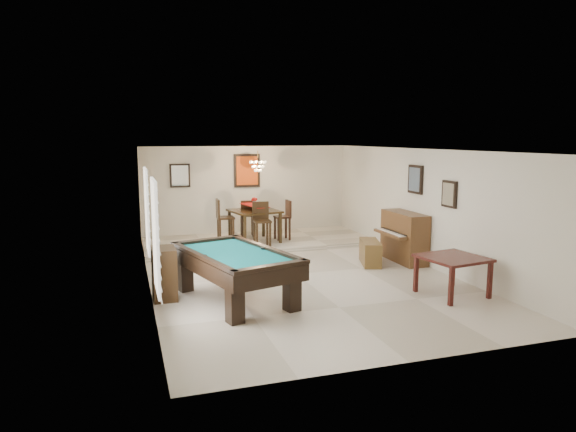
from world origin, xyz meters
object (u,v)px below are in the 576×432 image
chandelier (258,162)px  dining_chair_east (282,220)px  dining_table (255,224)px  dining_chair_south (262,225)px  flower_vase (254,201)px  dining_chair_north (247,218)px  upright_piano (399,237)px  pool_table (235,277)px  dining_chair_west (226,221)px  square_table (452,276)px  piano_bench (370,253)px  apothecary_chest (164,273)px

chandelier → dining_chair_east: bearing=-14.3°
dining_table → dining_chair_south: size_ratio=1.03×
flower_vase → dining_chair_north: (-0.01, 0.78, -0.56)m
upright_piano → chandelier: 4.21m
pool_table → dining_chair_west: dining_chair_west is taller
square_table → flower_vase: 5.83m
dining_chair_north → chandelier: size_ratio=1.70×
upright_piano → piano_bench: bearing=-178.9°
chandelier → pool_table: bearing=-109.4°
flower_vase → dining_chair_south: flower_vase is taller
pool_table → dining_table: size_ratio=2.20×
upright_piano → chandelier: size_ratio=2.29×
chandelier → dining_chair_south: bearing=-98.6°
dining_chair_west → square_table: bearing=-147.1°
upright_piano → dining_chair_west: dining_chair_west is taller
piano_bench → dining_chair_west: (-2.78, 2.72, 0.43)m
square_table → apothecary_chest: size_ratio=1.12×
apothecary_chest → dining_chair_south: (2.64, 3.15, 0.22)m
dining_chair_east → piano_bench: bearing=23.5°
upright_piano → piano_bench: 0.80m
dining_chair_west → upright_piano: bearing=-125.7°
dining_chair_north → chandelier: bearing=113.1°
square_table → dining_chair_east: 5.52m
pool_table → flower_vase: 4.63m
apothecary_chest → flower_vase: flower_vase is taller
flower_vase → dining_chair_west: flower_vase is taller
flower_vase → dining_chair_east: size_ratio=0.21×
square_table → piano_bench: bearing=98.4°
pool_table → piano_bench: (3.45, 1.61, -0.16)m
flower_vase → chandelier: bearing=49.9°
pool_table → dining_table: dining_table is taller
dining_table → dining_chair_north: bearing=90.9°
piano_bench → dining_chair_south: size_ratio=0.86×
dining_chair_north → dining_chair_east: bearing=143.8°
dining_chair_south → dining_chair_north: dining_chair_south is taller
apothecary_chest → chandelier: 5.20m
apothecary_chest → flower_vase: bearing=55.8°
dining_chair_north → dining_chair_east: (0.78, -0.76, 0.02)m
flower_vase → chandelier: 1.04m
dining_chair_north → dining_chair_west: (-0.76, -0.78, 0.07)m
pool_table → dining_chair_east: 4.88m
dining_chair_west → chandelier: size_ratio=1.93×
pool_table → dining_chair_west: 4.39m
square_table → dining_chair_east: bearing=107.0°
dining_chair_west → dining_chair_north: bearing=-42.3°
upright_piano → dining_chair_north: (-2.76, 3.49, 0.06)m
piano_bench → dining_chair_south: (-1.99, 2.01, 0.41)m
piano_bench → dining_chair_south: 2.86m
apothecary_chest → dining_chair_east: (3.39, 3.89, 0.19)m
dining_chair_south → dining_table: bearing=94.4°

